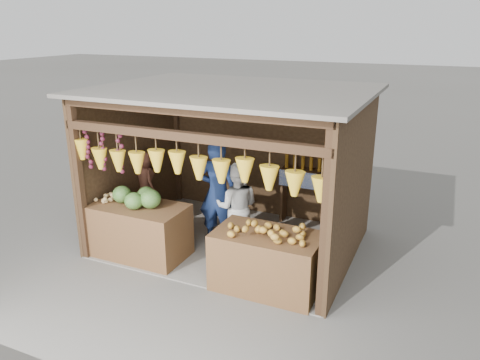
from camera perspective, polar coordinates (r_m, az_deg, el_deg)
name	(u,v)px	position (r m, az deg, el deg)	size (l,w,h in m)	color
ground	(233,243)	(8.19, -0.91, -7.66)	(80.00, 80.00, 0.00)	#514F49
stall_structure	(229,150)	(7.58, -1.34, 3.63)	(4.30, 3.30, 2.66)	slate
back_shelf	(314,182)	(8.64, 9.03, -0.19)	(1.25, 0.32, 1.32)	#382314
counter_left	(140,231)	(7.76, -12.08, -6.07)	(1.51, 0.85, 0.87)	#51341B
counter_right	(267,261)	(6.72, 3.30, -9.83)	(1.50, 0.85, 0.85)	#4F371A
stool	(147,215)	(9.12, -11.23, -4.19)	(0.31, 0.31, 0.29)	black
man_standing	(218,193)	(7.79, -2.73, -1.65)	(0.68, 0.44, 1.86)	#122046
woman_standing	(237,207)	(7.69, -0.37, -3.30)	(0.73, 0.57, 1.51)	silver
vendor_seated	(145,180)	(8.88, -11.51, 0.00)	(0.54, 0.35, 1.11)	brown
melon_pile	(139,196)	(7.56, -12.25, -1.88)	(1.00, 0.50, 0.32)	#1A5015
tanfruit_pile	(107,197)	(7.92, -15.96, -1.96)	(0.34, 0.40, 0.13)	#AC884F
mango_pile	(270,229)	(6.41, 3.67, -6.00)	(1.40, 0.64, 0.22)	#D3581C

